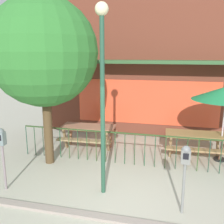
% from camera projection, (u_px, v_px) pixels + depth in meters
% --- Properties ---
extents(ground, '(40.00, 40.00, 0.00)m').
position_uv_depth(ground, '(122.00, 200.00, 5.64)').
color(ground, '#AFAC99').
extents(pub_storefront, '(8.32, 1.36, 5.21)m').
position_uv_depth(pub_storefront, '(147.00, 69.00, 9.64)').
color(pub_storefront, '#40221F').
rests_on(pub_storefront, ground).
extents(patio_fence_front, '(7.01, 0.04, 0.97)m').
position_uv_depth(patio_fence_front, '(135.00, 143.00, 7.26)').
color(patio_fence_front, '#29441F').
rests_on(patio_fence_front, ground).
extents(picnic_table_left, '(1.86, 1.44, 0.79)m').
position_uv_depth(picnic_table_left, '(88.00, 131.00, 8.64)').
color(picnic_table_left, '#A26C51').
rests_on(picnic_table_left, ground).
extents(picnic_table_right, '(1.84, 1.42, 0.79)m').
position_uv_depth(picnic_table_right, '(195.00, 138.00, 7.85)').
color(picnic_table_right, '#A17946').
rests_on(picnic_table_right, ground).
extents(parking_meter_near, '(0.18, 0.17, 1.46)m').
position_uv_depth(parking_meter_near, '(185.00, 162.00, 4.93)').
color(parking_meter_near, slate).
rests_on(parking_meter_near, ground).
extents(parking_meter_far, '(0.18, 0.17, 1.52)m').
position_uv_depth(parking_meter_far, '(2.00, 143.00, 5.82)').
color(parking_meter_far, gray).
rests_on(parking_meter_far, ground).
extents(street_tree, '(2.98, 2.98, 4.71)m').
position_uv_depth(street_tree, '(43.00, 53.00, 6.86)').
color(street_tree, '#4A3721').
rests_on(street_tree, ground).
extents(street_lamp, '(0.28, 0.28, 4.20)m').
position_uv_depth(street_lamp, '(102.00, 76.00, 5.35)').
color(street_lamp, '#244C37').
rests_on(street_lamp, ground).
extents(curb_edge, '(11.64, 0.20, 0.11)m').
position_uv_depth(curb_edge, '(114.00, 220.00, 4.94)').
color(curb_edge, gray).
rests_on(curb_edge, ground).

